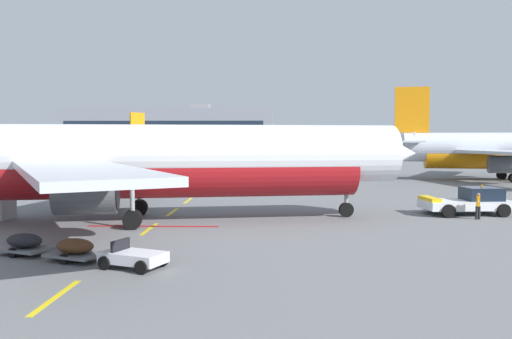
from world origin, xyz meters
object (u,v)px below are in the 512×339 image
at_px(pushback_tug, 470,202).
at_px(airliner_mid_left, 92,147).
at_px(baggage_train, 76,249).
at_px(ground_crew_worker, 478,204).
at_px(airliner_foreground, 158,160).

xyz_separation_m(pushback_tug, airliner_mid_left, (-50.97, 69.18, 2.64)).
distance_m(baggage_train, ground_crew_worker, 25.31).
relative_size(airliner_foreground, baggage_train, 4.08).
bearing_deg(airliner_foreground, airliner_mid_left, 112.27).
height_order(airliner_foreground, ground_crew_worker, airliner_foreground).
distance_m(pushback_tug, airliner_mid_left, 85.97).
distance_m(airliner_foreground, pushback_tug, 21.64).
height_order(airliner_foreground, baggage_train, airliner_foreground).
bearing_deg(pushback_tug, baggage_train, -146.53).
bearing_deg(baggage_train, pushback_tug, 33.47).
distance_m(airliner_mid_left, ground_crew_worker, 87.64).
distance_m(pushback_tug, ground_crew_worker, 2.29).
bearing_deg(ground_crew_worker, pushback_tug, 83.03).
bearing_deg(baggage_train, airliner_mid_left, 108.86).
height_order(airliner_mid_left, ground_crew_worker, airliner_mid_left).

